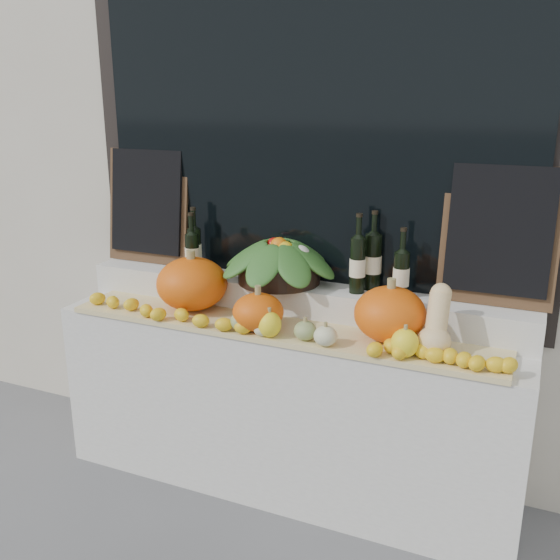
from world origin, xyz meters
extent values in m
cube|color=beige|center=(0.00, 2.25, 2.25)|extent=(7.00, 0.90, 4.50)
cube|color=black|center=(0.00, 1.80, 1.90)|extent=(2.40, 0.04, 2.10)
cube|color=black|center=(0.00, 1.77, 1.90)|extent=(2.20, 0.02, 2.00)
cube|color=silver|center=(0.00, 1.52, 0.44)|extent=(2.30, 0.55, 0.88)
cube|color=silver|center=(0.00, 1.68, 0.96)|extent=(2.30, 0.25, 0.16)
cube|color=tan|center=(0.00, 1.40, 0.89)|extent=(2.10, 0.32, 0.02)
ellipsoid|color=#EE5F0C|center=(-0.49, 1.47, 1.04)|extent=(0.37, 0.37, 0.26)
ellipsoid|color=#EE5F0C|center=(0.52, 1.46, 1.03)|extent=(0.36, 0.36, 0.24)
ellipsoid|color=#EE5F0C|center=(-0.06, 1.34, 0.99)|extent=(0.30, 0.30, 0.17)
ellipsoid|color=#ECC78A|center=(0.73, 1.37, 0.97)|extent=(0.14, 0.14, 0.12)
cylinder|color=#ECC78A|center=(0.73, 1.42, 1.08)|extent=(0.09, 0.14, 0.18)
sphere|color=#ECC78A|center=(0.73, 1.46, 1.15)|extent=(0.09, 0.09, 0.09)
ellipsoid|color=#38631D|center=(0.18, 1.31, 0.95)|extent=(0.10, 0.10, 0.09)
cylinder|color=olive|center=(0.18, 1.31, 1.00)|extent=(0.02, 0.02, 0.02)
ellipsoid|color=#38631D|center=(-0.13, 1.30, 0.95)|extent=(0.10, 0.10, 0.09)
cylinder|color=olive|center=(-0.13, 1.30, 1.01)|extent=(0.02, 0.02, 0.02)
ellipsoid|color=beige|center=(-0.01, 1.28, 0.94)|extent=(0.08, 0.08, 0.06)
cylinder|color=olive|center=(-0.01, 1.28, 0.98)|extent=(0.02, 0.02, 0.02)
ellipsoid|color=yellow|center=(0.02, 1.28, 0.96)|extent=(0.11, 0.11, 0.12)
cylinder|color=olive|center=(0.02, 1.28, 1.03)|extent=(0.02, 0.02, 0.02)
ellipsoid|color=beige|center=(0.29, 1.28, 0.95)|extent=(0.10, 0.10, 0.09)
cylinder|color=olive|center=(0.29, 1.28, 1.00)|extent=(0.02, 0.02, 0.02)
ellipsoid|color=yellow|center=(0.62, 1.30, 0.97)|extent=(0.12, 0.12, 0.12)
cylinder|color=olive|center=(0.62, 1.30, 1.04)|extent=(0.02, 0.02, 0.02)
cylinder|color=black|center=(-0.10, 1.66, 1.09)|extent=(0.41, 0.41, 0.11)
cylinder|color=black|center=(-0.58, 1.64, 1.14)|extent=(0.07, 0.07, 0.21)
cylinder|color=black|center=(-0.58, 1.64, 1.30)|extent=(0.03, 0.03, 0.10)
cylinder|color=#EDE6C5|center=(-0.58, 1.64, 1.13)|extent=(0.08, 0.08, 0.08)
cylinder|color=black|center=(-0.58, 1.64, 1.35)|extent=(0.03, 0.03, 0.02)
cylinder|color=black|center=(-0.59, 1.67, 1.15)|extent=(0.07, 0.07, 0.23)
cylinder|color=black|center=(-0.59, 1.67, 1.32)|extent=(0.03, 0.03, 0.10)
cylinder|color=#EDE6C5|center=(-0.59, 1.67, 1.14)|extent=(0.08, 0.08, 0.08)
cylinder|color=black|center=(-0.59, 1.67, 1.37)|extent=(0.03, 0.03, 0.02)
cylinder|color=black|center=(0.36, 1.73, 1.17)|extent=(0.08, 0.08, 0.27)
cylinder|color=black|center=(0.36, 1.73, 1.36)|extent=(0.03, 0.03, 0.10)
cylinder|color=#EDE6C5|center=(0.36, 1.73, 1.16)|extent=(0.08, 0.08, 0.08)
cylinder|color=black|center=(0.36, 1.73, 1.42)|extent=(0.03, 0.03, 0.02)
cylinder|color=black|center=(0.31, 1.65, 1.17)|extent=(0.07, 0.07, 0.27)
cylinder|color=black|center=(0.31, 1.65, 1.36)|extent=(0.03, 0.03, 0.10)
cylinder|color=#EDE6C5|center=(0.31, 1.65, 1.16)|extent=(0.08, 0.08, 0.08)
cylinder|color=black|center=(0.31, 1.65, 1.41)|extent=(0.03, 0.03, 0.02)
cylinder|color=black|center=(0.51, 1.67, 1.15)|extent=(0.07, 0.07, 0.21)
cylinder|color=black|center=(0.51, 1.67, 1.30)|extent=(0.03, 0.03, 0.10)
cylinder|color=#EDE6C5|center=(0.51, 1.67, 1.14)|extent=(0.08, 0.08, 0.08)
cylinder|color=black|center=(0.51, 1.67, 1.36)|extent=(0.03, 0.03, 0.02)
cube|color=#4C331E|center=(-0.92, 1.75, 1.35)|extent=(0.50, 0.10, 0.62)
cube|color=black|center=(-0.92, 1.73, 1.38)|extent=(0.44, 0.09, 0.56)
cube|color=#4C331E|center=(0.92, 1.75, 1.35)|extent=(0.50, 0.10, 0.62)
cube|color=black|center=(0.92, 1.73, 1.38)|extent=(0.44, 0.09, 0.56)
camera|label=1|loc=(1.10, -1.08, 1.96)|focal=40.00mm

